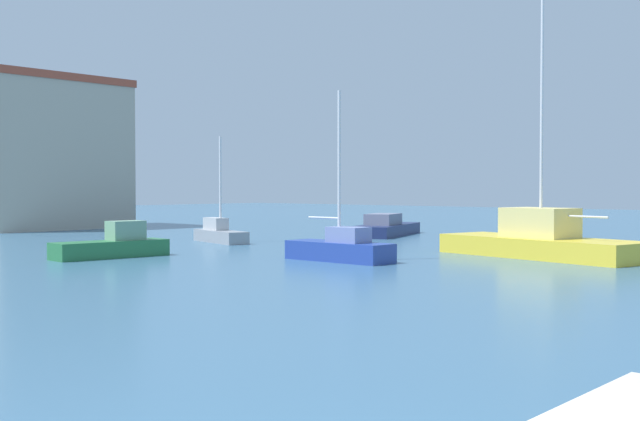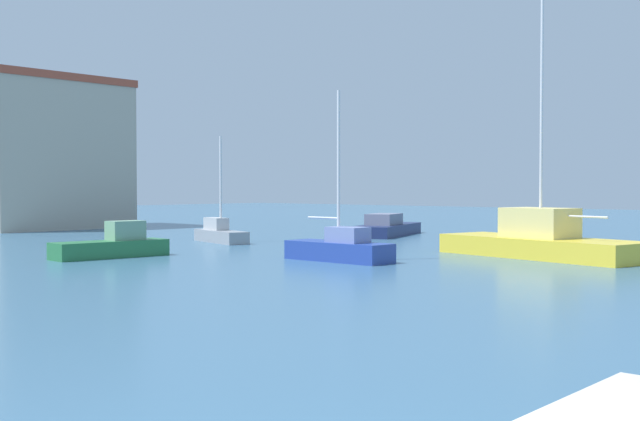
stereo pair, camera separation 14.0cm
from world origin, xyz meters
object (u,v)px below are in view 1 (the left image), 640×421
at_px(motorboat_green_center_channel, 113,246).
at_px(motorboat_navy_near_pier, 386,228).
at_px(sailboat_blue_outer_mooring, 341,247).
at_px(sailboat_yellow_far_right, 540,240).
at_px(sailboat_grey_mid_harbor, 220,233).

bearing_deg(motorboat_green_center_channel, motorboat_navy_near_pier, 1.92).
bearing_deg(sailboat_blue_outer_mooring, sailboat_yellow_far_right, -36.84).
distance_m(motorboat_navy_near_pier, sailboat_blue_outer_mooring, 16.37).
height_order(sailboat_grey_mid_harbor, motorboat_navy_near_pier, sailboat_grey_mid_harbor).
distance_m(motorboat_navy_near_pier, sailboat_yellow_far_right, 15.29).
xyz_separation_m(sailboat_yellow_far_right, motorboat_green_center_channel, (-11.41, 12.71, -0.21)).
xyz_separation_m(sailboat_grey_mid_harbor, motorboat_navy_near_pier, (10.25, -2.84, -0.03)).
bearing_deg(sailboat_yellow_far_right, motorboat_navy_near_pier, 60.80).
bearing_deg(sailboat_yellow_far_right, motorboat_green_center_channel, 131.92).
height_order(sailboat_grey_mid_harbor, motorboat_green_center_channel, sailboat_grey_mid_harbor).
relative_size(sailboat_yellow_far_right, sailboat_blue_outer_mooring, 2.08).
height_order(sailboat_blue_outer_mooring, motorboat_green_center_channel, sailboat_blue_outer_mooring).
relative_size(sailboat_grey_mid_harbor, sailboat_blue_outer_mooring, 0.83).
height_order(sailboat_grey_mid_harbor, sailboat_blue_outer_mooring, sailboat_blue_outer_mooring).
relative_size(sailboat_grey_mid_harbor, sailboat_yellow_far_right, 0.40).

